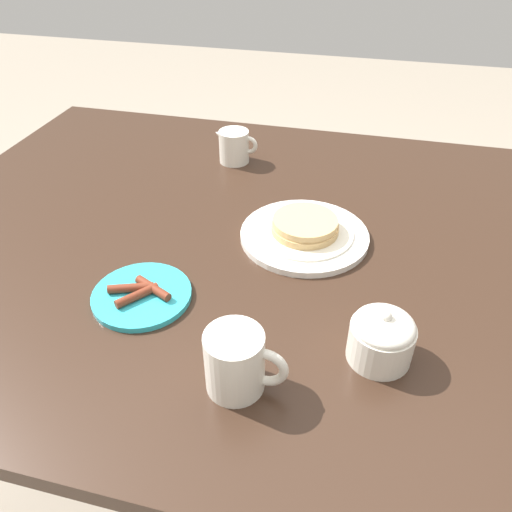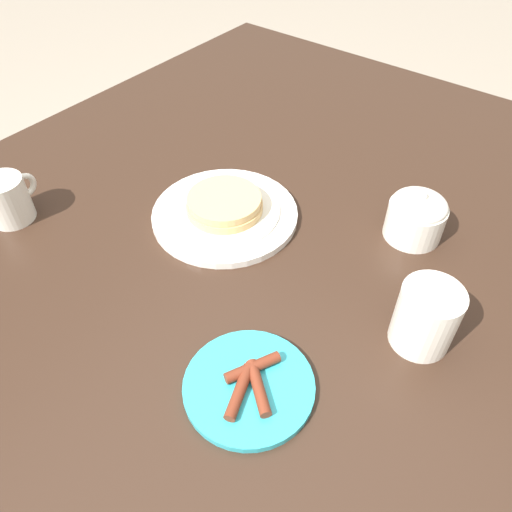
# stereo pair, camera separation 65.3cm
# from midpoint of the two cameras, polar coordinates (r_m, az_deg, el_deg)

# --- Properties ---
(ground_plane) EXTENTS (8.00, 8.00, 0.00)m
(ground_plane) POSITION_cam_midpoint_polar(r_m,az_deg,el_deg) (1.42, 12.96, -30.07)
(ground_plane) COLOR gray
(dining_table) EXTENTS (1.46, 1.04, 0.76)m
(dining_table) POSITION_cam_midpoint_polar(r_m,az_deg,el_deg) (0.87, 18.91, -12.80)
(dining_table) COLOR #332116
(dining_table) RESTS_ON ground_plane
(pancake_plate) EXTENTS (0.24, 0.24, 0.04)m
(pancake_plate) POSITION_cam_midpoint_polar(r_m,az_deg,el_deg) (0.81, 23.53, -6.76)
(pancake_plate) COLOR white
(pancake_plate) RESTS_ON dining_table
(side_plate_bacon) EXTENTS (0.16, 0.16, 0.02)m
(side_plate_bacon) POSITION_cam_midpoint_polar(r_m,az_deg,el_deg) (0.64, 4.60, -18.26)
(side_plate_bacon) COLOR #2DADBC
(side_plate_bacon) RESTS_ON dining_table
(coffee_mug) EXTENTS (0.11, 0.08, 0.09)m
(coffee_mug) POSITION_cam_midpoint_polar(r_m,az_deg,el_deg) (0.56, 24.78, -29.04)
(coffee_mug) COLOR silver
(coffee_mug) RESTS_ON dining_table
(creamer_pitcher) EXTENTS (0.10, 0.07, 0.08)m
(creamer_pitcher) POSITION_cam_midpoint_polar(r_m,az_deg,el_deg) (1.00, 10.45, 6.70)
(creamer_pitcher) COLOR silver
(creamer_pitcher) RESTS_ON dining_table
(sugar_bowl) EXTENTS (0.09, 0.09, 0.09)m
(sugar_bowl) POSITION_cam_midpoint_polar(r_m,az_deg,el_deg) (0.68, 39.24, -21.48)
(sugar_bowl) COLOR silver
(sugar_bowl) RESTS_ON dining_table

